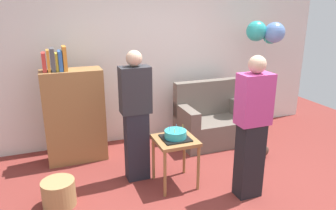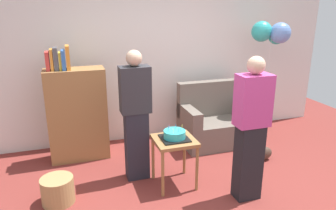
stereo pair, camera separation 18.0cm
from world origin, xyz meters
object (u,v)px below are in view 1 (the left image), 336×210
object	(u,v)px
person_blowing_candles	(136,116)
wicker_basket	(59,193)
couch	(212,121)
handbag	(260,152)
bookshelf	(74,114)
birthday_cake	(175,135)
balloon_bunch	(268,32)
side_table	(175,146)
person_holding_cake	(252,128)

from	to	relation	value
person_blowing_candles	wicker_basket	xyz separation A→B (m)	(-0.97, -0.28, -0.68)
couch	handbag	xyz separation A→B (m)	(0.38, -0.79, -0.24)
couch	bookshelf	size ratio (longest dim) A/B	0.68
couch	birthday_cake	distance (m)	1.48
bookshelf	balloon_bunch	xyz separation A→B (m)	(3.00, -0.13, 1.03)
couch	balloon_bunch	size ratio (longest dim) A/B	0.58
person_blowing_candles	wicker_basket	size ratio (longest dim) A/B	4.53
side_table	handbag	xyz separation A→B (m)	(1.41, 0.22, -0.41)
couch	person_holding_cake	xyz separation A→B (m)	(-0.33, -1.52, 0.49)
side_table	balloon_bunch	world-z (taller)	balloon_bunch
person_holding_cake	side_table	bearing A→B (deg)	-50.09
birthday_cake	balloon_bunch	distance (m)	2.41
couch	side_table	bearing A→B (deg)	-135.66
birthday_cake	wicker_basket	world-z (taller)	birthday_cake
couch	birthday_cake	bearing A→B (deg)	-135.66
wicker_basket	handbag	distance (m)	2.77
wicker_basket	couch	bearing A→B (deg)	22.14
couch	bookshelf	world-z (taller)	bookshelf
side_table	handbag	distance (m)	1.48
wicker_basket	person_holding_cake	bearing A→B (deg)	-14.77
couch	handbag	world-z (taller)	couch
bookshelf	wicker_basket	xyz separation A→B (m)	(-0.30, -1.08, -0.53)
handbag	person_holding_cake	bearing A→B (deg)	-134.32
bookshelf	person_blowing_candles	distance (m)	1.05
side_table	handbag	size ratio (longest dim) A/B	2.16
couch	bookshelf	xyz separation A→B (m)	(-2.09, 0.10, 0.34)
handbag	bookshelf	bearing A→B (deg)	160.08
couch	bookshelf	bearing A→B (deg)	177.19
couch	person_blowing_candles	xyz separation A→B (m)	(-1.42, -0.69, 0.49)
birthday_cake	balloon_bunch	xyz separation A→B (m)	(1.94, 0.98, 1.05)
bookshelf	handbag	bearing A→B (deg)	-19.92
bookshelf	balloon_bunch	distance (m)	3.17
person_holding_cake	wicker_basket	distance (m)	2.24
bookshelf	handbag	distance (m)	2.69
handbag	birthday_cake	bearing A→B (deg)	-171.24
couch	birthday_cake	world-z (taller)	couch
bookshelf	couch	bearing A→B (deg)	-2.81
person_blowing_candles	person_holding_cake	size ratio (longest dim) A/B	1.00
handbag	balloon_bunch	world-z (taller)	balloon_bunch
balloon_bunch	person_holding_cake	bearing A→B (deg)	-129.69
bookshelf	wicker_basket	world-z (taller)	bookshelf
side_table	wicker_basket	size ratio (longest dim) A/B	1.68
couch	birthday_cake	size ratio (longest dim) A/B	3.44
couch	handbag	distance (m)	0.91
person_holding_cake	balloon_bunch	world-z (taller)	balloon_bunch
side_table	birthday_cake	distance (m)	0.14
person_holding_cake	wicker_basket	world-z (taller)	person_holding_cake
side_table	person_blowing_candles	world-z (taller)	person_blowing_candles
bookshelf	person_blowing_candles	size ratio (longest dim) A/B	0.99
side_table	birthday_cake	xyz separation A→B (m)	(0.00, 0.00, 0.14)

